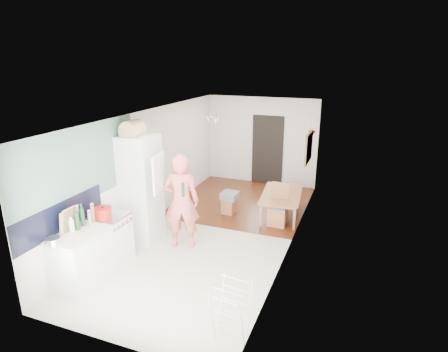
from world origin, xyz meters
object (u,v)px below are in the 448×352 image
Objects in this scene: dining_table at (282,207)px; drying_rack at (231,311)px; person at (181,193)px; dining_chair at (278,205)px; stool at (229,206)px.

drying_rack is at bearing 176.92° from dining_table.
person is 2.71× the size of drying_rack.
dining_chair is 1.14× the size of drying_rack.
dining_chair is at bearing 174.82° from dining_table.
person reaches higher than drying_rack.
dining_chair is at bearing -9.29° from stool.
dining_table is at bearing 100.62° from drying_rack.
drying_rack reaches higher than dining_table.
dining_chair is (1.52, 1.61, -0.64)m from person.
dining_table is 4.17m from drying_rack.
drying_rack reaches higher than stool.
stool is 4.11m from drying_rack.
dining_table is (1.51, 2.13, -0.87)m from person.
person reaches higher than stool.
stool is 0.46× the size of drying_rack.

